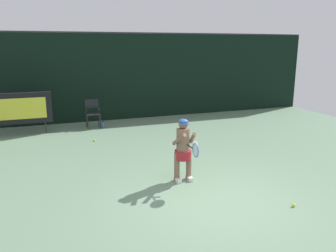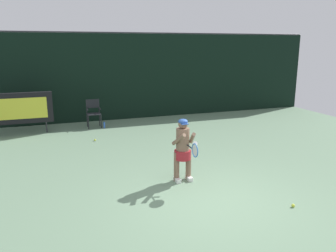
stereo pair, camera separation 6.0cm
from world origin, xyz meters
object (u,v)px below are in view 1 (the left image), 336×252
tennis_racket (195,150)px  tennis_ball_loose (294,205)px  tennis_player (183,147)px  umpire_chair (93,112)px  water_bottle (104,125)px  tennis_ball_spare (94,140)px  scoreboard (19,108)px

tennis_racket → tennis_ball_loose: tennis_racket is taller
tennis_player → umpire_chair: bearing=101.8°
water_bottle → tennis_racket: 6.51m
water_bottle → tennis_player: bearing=-80.9°
umpire_chair → tennis_ball_spare: (-0.24, -2.00, -0.58)m
umpire_chair → tennis_player: (1.28, -6.11, 0.20)m
tennis_racket → tennis_player: bearing=85.6°
scoreboard → water_bottle: size_ratio=8.30×
tennis_player → scoreboard: bearing=123.2°
water_bottle → scoreboard: bearing=178.4°
water_bottle → tennis_ball_loose: water_bottle is taller
tennis_player → tennis_ball_loose: (1.56, -2.01, -0.78)m
umpire_chair → tennis_ball_spare: size_ratio=15.88×
tennis_player → tennis_ball_loose: 2.66m
tennis_player → tennis_ball_spare: tennis_player is taller
tennis_player → tennis_ball_loose: size_ratio=21.97×
umpire_chair → tennis_racket: (1.32, -6.68, 0.30)m
tennis_ball_spare → scoreboard: bearing=142.7°
umpire_chair → water_bottle: bearing=-40.0°
tennis_racket → tennis_ball_loose: 2.27m
umpire_chair → water_bottle: (0.35, -0.30, -0.50)m
umpire_chair → tennis_ball_spare: umpire_chair is taller
tennis_ball_loose → tennis_ball_spare: bearing=116.7°
scoreboard → water_bottle: bearing=-1.6°
tennis_ball_loose → water_bottle: bearing=107.7°
umpire_chair → tennis_racket: size_ratio=1.79×
tennis_racket → tennis_ball_spare: bearing=99.8°
scoreboard → tennis_player: size_ratio=1.47×
scoreboard → tennis_racket: scoreboard is taller
water_bottle → tennis_ball_loose: bearing=-72.3°
tennis_racket → tennis_ball_loose: size_ratio=8.85×
scoreboard → tennis_racket: 7.55m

